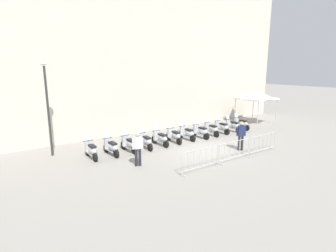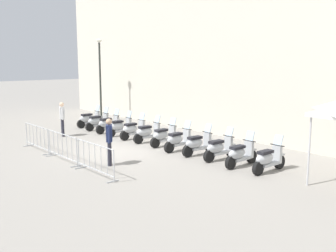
{
  "view_description": "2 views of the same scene",
  "coord_description": "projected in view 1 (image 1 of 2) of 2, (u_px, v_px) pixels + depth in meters",
  "views": [
    {
      "loc": [
        -10.32,
        -11.5,
        4.8
      ],
      "look_at": [
        -1.0,
        2.35,
        1.14
      ],
      "focal_mm": 28.6,
      "sensor_mm": 36.0,
      "label": 1
    },
    {
      "loc": [
        13.62,
        -8.51,
        3.8
      ],
      "look_at": [
        0.47,
        2.55,
        0.88
      ],
      "focal_mm": 41.44,
      "sensor_mm": 36.0,
      "label": 2
    }
  ],
  "objects": [
    {
      "name": "building_facade",
      "position": [
        142.0,
        26.0,
        20.03
      ],
      "size": [
        28.04,
        2.91,
        15.62
      ],
      "primitive_type": "cube",
      "rotation": [
        0.0,
        0.0,
        0.02
      ],
      "color": "beige",
      "rests_on": "ground"
    },
    {
      "name": "street_lamp",
      "position": [
        47.0,
        100.0,
        14.25
      ],
      "size": [
        0.36,
        0.36,
        5.1
      ],
      "color": "#2D332D",
      "rests_on": "ground"
    },
    {
      "name": "motorcycle_6",
      "position": [
        187.0,
        133.0,
        18.0
      ],
      "size": [
        0.56,
        1.73,
        1.24
      ],
      "color": "black",
      "rests_on": "ground"
    },
    {
      "name": "barrier_segment_0",
      "position": [
        200.0,
        160.0,
        12.65
      ],
      "size": [
        2.31,
        0.48,
        1.07
      ],
      "color": "#B2B5B7",
      "rests_on": "ground"
    },
    {
      "name": "barrier_segment_1",
      "position": [
        234.0,
        151.0,
        13.99
      ],
      "size": [
        2.31,
        0.48,
        1.07
      ],
      "color": "#B2B5B7",
      "rests_on": "ground"
    },
    {
      "name": "motorcycle_9",
      "position": [
        222.0,
        127.0,
        19.83
      ],
      "size": [
        0.56,
        1.72,
        1.24
      ],
      "color": "black",
      "rests_on": "ground"
    },
    {
      "name": "officer_near_row_end",
      "position": [
        241.0,
        134.0,
        15.66
      ],
      "size": [
        0.48,
        0.38,
        1.73
      ],
      "color": "#23232D",
      "rests_on": "ground"
    },
    {
      "name": "motorcycle_2",
      "position": [
        129.0,
        144.0,
        15.45
      ],
      "size": [
        0.56,
        1.73,
        1.24
      ],
      "color": "black",
      "rests_on": "ground"
    },
    {
      "name": "motorcycle_4",
      "position": [
        161.0,
        139.0,
        16.7
      ],
      "size": [
        0.56,
        1.72,
        1.24
      ],
      "color": "black",
      "rests_on": "ground"
    },
    {
      "name": "ground_plane",
      "position": [
        204.0,
        150.0,
        15.97
      ],
      "size": [
        120.0,
        120.0,
        0.0
      ],
      "primitive_type": "plane",
      "color": "gray"
    },
    {
      "name": "motorcycle_8",
      "position": [
        211.0,
        129.0,
        19.17
      ],
      "size": [
        0.56,
        1.72,
        1.24
      ],
      "color": "black",
      "rests_on": "ground"
    },
    {
      "name": "motorcycle_3",
      "position": [
        146.0,
        141.0,
        16.06
      ],
      "size": [
        0.56,
        1.72,
        1.24
      ],
      "color": "black",
      "rests_on": "ground"
    },
    {
      "name": "motorcycle_11",
      "position": [
        241.0,
        124.0,
        21.07
      ],
      "size": [
        0.56,
        1.72,
        1.24
      ],
      "color": "black",
      "rests_on": "ground"
    },
    {
      "name": "officer_mid_plaza",
      "position": [
        138.0,
        147.0,
        13.14
      ],
      "size": [
        0.52,
        0.33,
        1.73
      ],
      "color": "#23232D",
      "rests_on": "ground"
    },
    {
      "name": "motorcycle_5",
      "position": [
        174.0,
        136.0,
        17.35
      ],
      "size": [
        0.56,
        1.72,
        1.24
      ],
      "color": "black",
      "rests_on": "ground"
    },
    {
      "name": "motorcycle_1",
      "position": [
        112.0,
        147.0,
        14.85
      ],
      "size": [
        0.56,
        1.73,
        1.24
      ],
      "color": "black",
      "rests_on": "ground"
    },
    {
      "name": "motorcycle_7",
      "position": [
        201.0,
        132.0,
        18.51
      ],
      "size": [
        0.56,
        1.73,
        1.24
      ],
      "color": "black",
      "rests_on": "ground"
    },
    {
      "name": "motorcycle_10",
      "position": [
        233.0,
        126.0,
        20.36
      ],
      "size": [
        0.56,
        1.72,
        1.24
      ],
      "color": "black",
      "rests_on": "ground"
    },
    {
      "name": "canopy_tent",
      "position": [
        256.0,
        95.0,
        22.97
      ],
      "size": [
        2.71,
        2.71,
        2.91
      ],
      "color": "silver",
      "rests_on": "ground"
    },
    {
      "name": "barrier_segment_2",
      "position": [
        263.0,
        144.0,
        15.33
      ],
      "size": [
        2.31,
        0.48,
        1.07
      ],
      "color": "#B2B5B7",
      "rests_on": "ground"
    },
    {
      "name": "motorcycle_0",
      "position": [
        92.0,
        150.0,
        14.32
      ],
      "size": [
        0.56,
        1.72,
        1.24
      ],
      "color": "black",
      "rests_on": "ground"
    }
  ]
}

